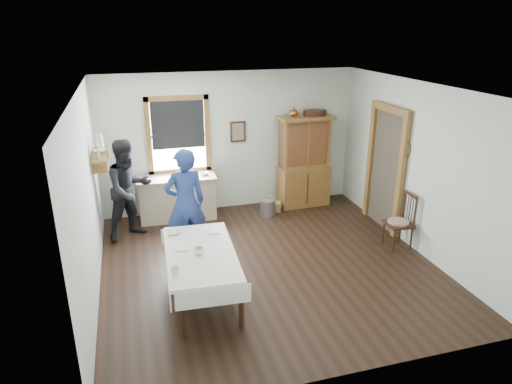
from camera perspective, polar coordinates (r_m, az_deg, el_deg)
The scene contains 20 objects.
room at distance 6.64m, azimuth 1.58°, elevation 1.18°, with size 5.01×5.01×2.70m.
window at distance 8.70m, azimuth -9.70°, elevation 7.40°, with size 1.18×0.07×1.48m.
doorway at distance 8.44m, azimuth 15.92°, elevation 3.29°, with size 0.09×1.14×2.22m.
wall_shelf at distance 7.78m, azimuth -18.94°, elevation 4.69°, with size 0.24×1.00×0.44m.
framed_picture at distance 8.91m, azimuth -2.26°, elevation 7.54°, with size 0.30×0.04×0.40m, color #341C12.
rug_beater at distance 7.85m, azimuth 18.34°, elevation 6.00°, with size 0.27×0.27×0.01m, color black.
work_counter at distance 8.76m, azimuth -9.79°, elevation -0.74°, with size 1.46×0.55×0.83m, color tan.
china_hutch at distance 9.21m, azimuth 6.05°, elevation 3.80°, with size 1.08×0.51×1.84m, color brown.
dining_table at distance 6.27m, azimuth -6.80°, elevation -10.28°, with size 0.93×1.77×0.71m, color white.
spindle_chair at distance 7.86m, azimuth 17.43°, elevation -3.49°, with size 0.44×0.44×0.95m, color #341C12.
pail at distance 8.87m, azimuth 1.47°, elevation -1.95°, with size 0.30×0.30×0.32m, color gray.
wicker_basket at distance 9.10m, azimuth 2.14°, elevation -1.84°, with size 0.30×0.21×0.18m, color #9A7A45.
woman_blue at distance 7.22m, azimuth -8.79°, elevation -1.93°, with size 0.60×0.39×1.65m, color navy.
figure_dark at distance 8.07m, azimuth -15.55°, elevation -0.12°, with size 0.78×0.61×1.61m, color black.
table_cup_a at distance 6.01m, azimuth -7.14°, elevation -7.33°, with size 0.12×0.12×0.10m, color white.
table_cup_b at distance 5.61m, azimuth -10.07°, elevation -9.70°, with size 0.10×0.10×0.10m, color white.
table_bowl at distance 6.64m, azimuth -10.29°, elevation -4.92°, with size 0.23×0.23×0.06m, color white.
counter_book at distance 8.58m, azimuth -10.38°, elevation 1.81°, with size 0.17×0.23×0.02m, color #776A4F.
counter_bowl at distance 8.65m, azimuth -6.55°, elevation 2.30°, with size 0.18×0.18×0.06m, color white.
shelf_bowl at distance 7.79m, azimuth -18.96°, elevation 4.88°, with size 0.22×0.22×0.05m, color white.
Camera 1 is at (-1.89, -5.98, 3.55)m, focal length 32.00 mm.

